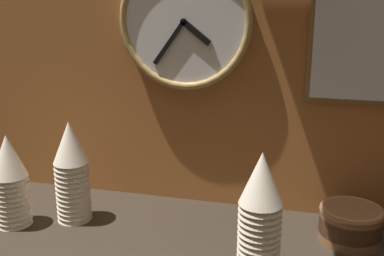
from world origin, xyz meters
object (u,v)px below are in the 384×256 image
at_px(cup_stack_left, 72,171).
at_px(bowl_stack_right, 350,223).
at_px(cup_stack_far_left, 10,180).
at_px(wall_clock, 184,22).
at_px(cup_stack_center_right, 260,218).

bearing_deg(cup_stack_left, bowl_stack_right, 5.28).
relative_size(cup_stack_far_left, wall_clock, 0.67).
distance_m(cup_stack_center_right, bowl_stack_right, 0.31).
bearing_deg(cup_stack_left, cup_stack_far_left, -154.58).
height_order(bowl_stack_right, wall_clock, wall_clock).
bearing_deg(bowl_stack_right, wall_clock, 165.42).
height_order(cup_stack_center_right, bowl_stack_right, cup_stack_center_right).
bearing_deg(cup_stack_center_right, cup_stack_far_left, 172.41).
distance_m(cup_stack_left, wall_clock, 0.49).
distance_m(cup_stack_left, cup_stack_center_right, 0.53).
bearing_deg(cup_stack_center_right, wall_clock, 127.10).
height_order(cup_stack_left, wall_clock, wall_clock).
distance_m(bowl_stack_right, wall_clock, 0.65).
bearing_deg(cup_stack_far_left, bowl_stack_right, 8.84).
distance_m(cup_stack_center_right, wall_clock, 0.56).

